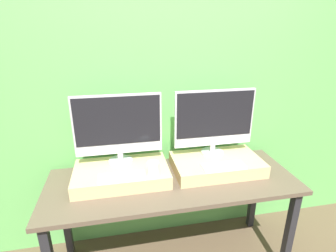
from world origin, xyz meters
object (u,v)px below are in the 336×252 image
(monitor_left, at_px, (118,127))
(monitor_right, at_px, (214,120))
(mug, at_px, (153,168))
(keyboard_left, at_px, (122,177))
(keyboard_right, at_px, (224,166))

(monitor_left, height_order, monitor_right, same)
(mug, bearing_deg, keyboard_left, 180.00)
(mug, height_order, monitor_right, monitor_right)
(keyboard_left, bearing_deg, monitor_left, 90.00)
(mug, xyz_separation_m, monitor_right, (0.48, 0.22, 0.22))
(keyboard_left, height_order, monitor_right, monitor_right)
(monitor_left, distance_m, mug, 0.36)
(monitor_right, relative_size, keyboard_right, 2.01)
(keyboard_left, bearing_deg, keyboard_right, 0.00)
(monitor_right, bearing_deg, keyboard_left, -162.26)
(keyboard_left, xyz_separation_m, mug, (0.20, 0.00, 0.04))
(mug, height_order, keyboard_right, mug)
(mug, relative_size, keyboard_right, 0.30)
(keyboard_left, distance_m, monitor_right, 0.76)
(keyboard_left, relative_size, mug, 3.29)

